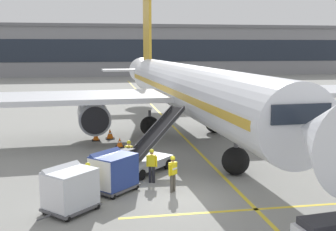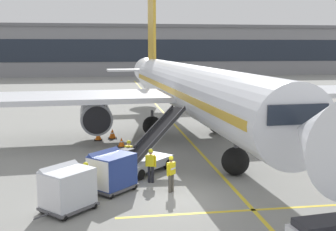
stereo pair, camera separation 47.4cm
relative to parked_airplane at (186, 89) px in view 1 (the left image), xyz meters
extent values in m
plane|color=gray|center=(-3.03, -13.29, -3.62)|extent=(600.00, 600.00, 0.00)
cylinder|color=silver|center=(0.04, -0.74, 0.10)|extent=(5.20, 31.38, 3.51)
cube|color=gold|center=(0.04, -0.74, 0.10)|extent=(5.17, 30.14, 0.42)
cone|color=silver|center=(0.98, -18.09, 0.10)|extent=(3.52, 3.68, 3.33)
cone|color=silver|center=(-0.96, 17.66, 0.36)|extent=(3.28, 5.77, 2.98)
cube|color=silver|center=(-8.11, -0.40, -0.43)|extent=(15.16, 7.05, 0.36)
cylinder|color=#93969E|center=(-6.91, -0.96, -1.69)|extent=(2.39, 4.17, 2.18)
cylinder|color=black|center=(-6.79, -3.04, -1.69)|extent=(1.85, 0.22, 1.85)
cube|color=silver|center=(8.11, 0.48, -0.43)|extent=(15.16, 7.05, 0.36)
cylinder|color=#93969E|center=(6.97, -0.21, -1.69)|extent=(2.39, 4.17, 2.18)
cylinder|color=black|center=(7.08, -2.29, -1.69)|extent=(1.85, 0.22, 1.85)
cube|color=gold|center=(-0.88, 16.26, 5.49)|extent=(0.48, 3.76, 9.37)
cube|color=silver|center=(-0.87, 15.97, 0.63)|extent=(10.21, 3.04, 0.20)
cube|color=#1E2633|center=(0.85, -15.64, 0.63)|extent=(2.54, 1.71, 0.77)
cylinder|color=#47474C|center=(0.55, -10.10, -2.26)|extent=(0.22, 0.22, 1.22)
sphere|color=black|center=(0.55, -10.10, -2.88)|extent=(1.50, 1.50, 1.50)
cylinder|color=#47474C|center=(-2.67, 0.67, -2.26)|extent=(0.22, 0.22, 1.22)
sphere|color=black|center=(-2.67, 0.67, -2.88)|extent=(1.50, 1.50, 1.50)
cylinder|color=#47474C|center=(2.58, 0.96, -2.26)|extent=(0.22, 0.22, 1.22)
sphere|color=black|center=(2.58, 0.96, -2.88)|extent=(1.50, 1.50, 1.50)
cube|color=#A3A8B2|center=(-4.22, -8.83, -3.12)|extent=(3.52, 3.55, 0.44)
cube|color=black|center=(-5.13, -9.25, -2.55)|extent=(0.82, 0.82, 0.70)
cylinder|color=#333338|center=(-4.66, -8.76, -2.50)|extent=(0.08, 0.08, 0.80)
cube|color=#A3A8B2|center=(-3.44, -8.03, -1.72)|extent=(3.93, 3.98, 2.52)
cube|color=black|center=(-3.44, -8.03, -1.63)|extent=(3.73, 3.78, 2.37)
cube|color=#333338|center=(-3.12, -8.34, -1.60)|extent=(3.30, 3.35, 2.54)
cube|color=#333338|center=(-3.75, -7.72, -1.60)|extent=(3.30, 3.35, 2.54)
cylinder|color=black|center=(-2.86, -8.50, -3.34)|extent=(0.54, 0.54, 0.56)
cylinder|color=black|center=(-3.91, -7.47, -3.34)|extent=(0.54, 0.54, 0.56)
cylinder|color=black|center=(-4.53, -10.20, -3.34)|extent=(0.54, 0.54, 0.56)
cylinder|color=black|center=(-5.58, -9.16, -3.34)|extent=(0.54, 0.54, 0.56)
cube|color=#515156|center=(-5.98, -11.70, -3.41)|extent=(2.55, 2.54, 0.12)
cylinder|color=#4C4C51|center=(-6.94, -12.65, -3.42)|extent=(0.55, 0.54, 0.07)
cube|color=navy|center=(-5.98, -11.70, -2.60)|extent=(2.41, 2.40, 1.50)
cube|color=navy|center=(-6.27, -11.41, -2.08)|extent=(1.90, 1.88, 0.74)
cube|color=silver|center=(-6.67, -12.38, -2.60)|extent=(1.03, 1.05, 1.38)
sphere|color=black|center=(-7.03, -11.78, -3.47)|extent=(0.30, 0.30, 0.30)
sphere|color=black|center=(-6.07, -12.75, -3.47)|extent=(0.30, 0.30, 0.30)
sphere|color=black|center=(-5.89, -10.65, -3.47)|extent=(0.30, 0.30, 0.30)
sphere|color=black|center=(-4.93, -11.62, -3.47)|extent=(0.30, 0.30, 0.30)
cube|color=#515156|center=(-7.84, -13.89, -3.41)|extent=(2.55, 2.54, 0.12)
cylinder|color=#4C4C51|center=(-8.80, -14.84, -3.42)|extent=(0.55, 0.54, 0.07)
cube|color=silver|center=(-7.84, -13.89, -2.60)|extent=(2.41, 2.40, 1.50)
cube|color=silver|center=(-8.13, -13.60, -2.08)|extent=(1.90, 1.88, 0.74)
cube|color=silver|center=(-8.53, -14.57, -2.60)|extent=(1.03, 1.05, 1.38)
sphere|color=black|center=(-8.89, -13.97, -3.47)|extent=(0.30, 0.30, 0.30)
sphere|color=black|center=(-7.94, -14.94, -3.47)|extent=(0.30, 0.30, 0.30)
sphere|color=black|center=(-7.75, -12.84, -3.47)|extent=(0.30, 0.30, 0.30)
sphere|color=black|center=(-6.79, -13.81, -3.47)|extent=(0.30, 0.30, 0.30)
cube|color=#28282D|center=(0.58, -19.15, -2.47)|extent=(1.88, 1.17, 0.24)
cylinder|color=#333847|center=(-5.08, -8.54, -3.19)|extent=(0.15, 0.15, 0.86)
cylinder|color=#333847|center=(-4.94, -8.65, -3.19)|extent=(0.15, 0.15, 0.86)
cube|color=yellow|center=(-5.01, -8.60, -2.47)|extent=(0.44, 0.43, 0.58)
cube|color=white|center=(-4.93, -8.50, -2.47)|extent=(0.27, 0.23, 0.08)
sphere|color=tan|center=(-5.01, -8.60, -2.06)|extent=(0.21, 0.21, 0.21)
sphere|color=yellow|center=(-5.01, -8.60, -1.99)|extent=(0.23, 0.23, 0.23)
cylinder|color=yellow|center=(-5.19, -8.44, -2.52)|extent=(0.09, 0.09, 0.56)
cylinder|color=yellow|center=(-4.83, -8.75, -2.52)|extent=(0.09, 0.09, 0.56)
cylinder|color=#514C42|center=(-3.19, -12.18, -3.19)|extent=(0.15, 0.15, 0.86)
cylinder|color=#514C42|center=(-3.32, -12.30, -3.19)|extent=(0.15, 0.15, 0.86)
cube|color=yellow|center=(-3.25, -12.24, -2.47)|extent=(0.44, 0.43, 0.58)
cube|color=white|center=(-3.17, -12.34, -2.47)|extent=(0.26, 0.23, 0.08)
sphere|color=brown|center=(-3.25, -12.24, -2.06)|extent=(0.21, 0.21, 0.21)
sphere|color=yellow|center=(-3.25, -12.24, -1.99)|extent=(0.23, 0.23, 0.23)
cylinder|color=yellow|center=(-3.07, -12.08, -2.52)|extent=(0.09, 0.09, 0.56)
cylinder|color=yellow|center=(-3.43, -12.40, -2.52)|extent=(0.09, 0.09, 0.56)
cylinder|color=black|center=(-4.12, -10.68, -3.19)|extent=(0.15, 0.15, 0.86)
cylinder|color=black|center=(-3.96, -10.76, -3.19)|extent=(0.15, 0.15, 0.86)
cube|color=yellow|center=(-4.04, -10.72, -2.47)|extent=(0.44, 0.37, 0.58)
cube|color=white|center=(-3.99, -10.61, -2.47)|extent=(0.32, 0.15, 0.08)
sphere|color=#9E7051|center=(-4.04, -10.72, -2.06)|extent=(0.21, 0.21, 0.21)
sphere|color=yellow|center=(-4.04, -10.72, -1.99)|extent=(0.23, 0.23, 0.23)
cylinder|color=yellow|center=(-4.26, -10.63, -2.52)|extent=(0.09, 0.09, 0.56)
cylinder|color=yellow|center=(-3.82, -10.82, -2.52)|extent=(0.09, 0.09, 0.56)
cylinder|color=#514C42|center=(-7.09, -12.80, -3.19)|extent=(0.15, 0.15, 0.86)
cylinder|color=#514C42|center=(-7.19, -12.65, -3.19)|extent=(0.15, 0.15, 0.86)
cube|color=yellow|center=(-7.14, -12.72, -2.47)|extent=(0.41, 0.45, 0.58)
cube|color=white|center=(-7.25, -12.79, -2.47)|extent=(0.20, 0.29, 0.08)
sphere|color=#9E7051|center=(-7.14, -12.72, -2.06)|extent=(0.21, 0.21, 0.21)
sphere|color=yellow|center=(-7.14, -12.72, -1.99)|extent=(0.23, 0.23, 0.23)
cylinder|color=yellow|center=(-7.01, -12.92, -2.52)|extent=(0.09, 0.09, 0.56)
cylinder|color=yellow|center=(-7.27, -12.52, -2.52)|extent=(0.09, 0.09, 0.56)
cube|color=black|center=(-5.74, 0.02, -3.60)|extent=(0.66, 0.66, 0.05)
cone|color=orange|center=(-5.74, 0.02, -3.23)|extent=(0.52, 0.52, 0.69)
cylinder|color=white|center=(-5.74, 0.02, -3.20)|extent=(0.29, 0.29, 0.08)
cube|color=black|center=(-5.18, -2.74, -3.60)|extent=(0.56, 0.56, 0.05)
cone|color=orange|center=(-5.18, -2.74, -3.28)|extent=(0.45, 0.45, 0.59)
cylinder|color=white|center=(-5.18, -2.74, -3.25)|extent=(0.25, 0.25, 0.07)
cube|color=black|center=(-6.78, -0.41, -3.60)|extent=(0.58, 0.58, 0.05)
cone|color=orange|center=(-6.78, -0.41, -3.27)|extent=(0.47, 0.47, 0.61)
cylinder|color=white|center=(-6.78, -0.41, -3.24)|extent=(0.26, 0.26, 0.07)
cube|color=yellow|center=(-0.20, -0.74, -3.62)|extent=(0.20, 110.00, 0.01)
cube|color=yellow|center=(0.04, -14.97, -3.62)|extent=(12.00, 0.20, 0.01)
cube|color=gray|center=(-14.89, 74.88, 2.07)|extent=(143.02, 14.39, 11.38)
cube|color=#1E2633|center=(-14.89, 67.64, 2.35)|extent=(138.73, 0.10, 5.12)
cube|color=slate|center=(-14.89, 73.44, 8.11)|extent=(141.59, 12.23, 0.70)
camera|label=1|loc=(-6.71, -30.88, 3.10)|focal=44.96mm
camera|label=2|loc=(-6.25, -30.96, 3.10)|focal=44.96mm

